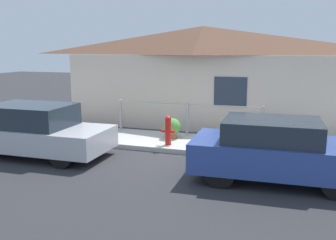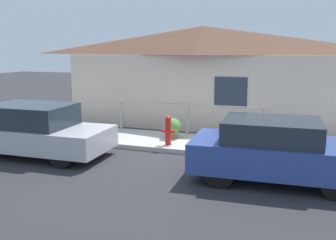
{
  "view_description": "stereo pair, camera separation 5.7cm",
  "coord_description": "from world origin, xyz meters",
  "px_view_note": "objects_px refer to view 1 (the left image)",
  "views": [
    {
      "loc": [
        3.22,
        -9.68,
        2.92
      ],
      "look_at": [
        -0.12,
        0.3,
        0.9
      ],
      "focal_mm": 40.0,
      "sensor_mm": 36.0,
      "label": 1
    },
    {
      "loc": [
        3.27,
        -9.66,
        2.92
      ],
      "look_at": [
        -0.12,
        0.3,
        0.9
      ],
      "focal_mm": 40.0,
      "sensor_mm": 36.0,
      "label": 2
    }
  ],
  "objects_px": {
    "car_right": "(276,150)",
    "fire_hydrant": "(168,130)",
    "potted_plant_near_hydrant": "(172,127)",
    "car_left": "(35,131)"
  },
  "relations": [
    {
      "from": "car_right",
      "to": "potted_plant_near_hydrant",
      "type": "xyz_separation_m",
      "value": [
        -3.24,
        2.56,
        -0.22
      ]
    },
    {
      "from": "car_left",
      "to": "potted_plant_near_hydrant",
      "type": "relative_size",
      "value": 6.4
    },
    {
      "from": "fire_hydrant",
      "to": "car_left",
      "type": "bearing_deg",
      "value": -152.12
    },
    {
      "from": "potted_plant_near_hydrant",
      "to": "fire_hydrant",
      "type": "bearing_deg",
      "value": -80.76
    },
    {
      "from": "car_right",
      "to": "fire_hydrant",
      "type": "xyz_separation_m",
      "value": [
        -3.11,
        1.73,
        -0.12
      ]
    },
    {
      "from": "potted_plant_near_hydrant",
      "to": "car_left",
      "type": "bearing_deg",
      "value": -140.88
    },
    {
      "from": "car_right",
      "to": "fire_hydrant",
      "type": "bearing_deg",
      "value": 148.72
    },
    {
      "from": "fire_hydrant",
      "to": "potted_plant_near_hydrant",
      "type": "bearing_deg",
      "value": 99.24
    },
    {
      "from": "fire_hydrant",
      "to": "potted_plant_near_hydrant",
      "type": "height_order",
      "value": "fire_hydrant"
    },
    {
      "from": "car_left",
      "to": "car_right",
      "type": "bearing_deg",
      "value": -1.11
    }
  ]
}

